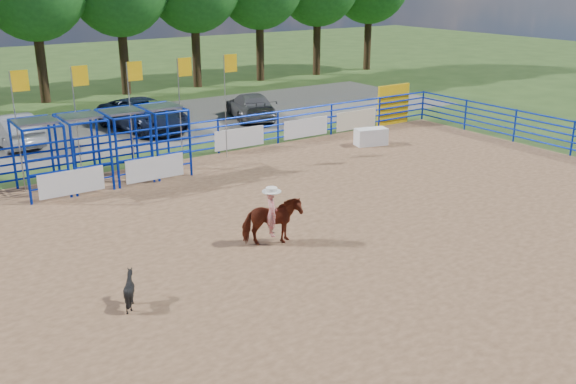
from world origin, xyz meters
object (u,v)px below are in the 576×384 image
object	(u,v)px
car_d	(251,106)
horse_and_rider	(272,217)
announcer_table	(371,137)
calf	(129,290)
car_c	(143,115)
car_b	(12,130)

from	to	relation	value
car_d	horse_and_rider	bearing A→B (deg)	78.39
announcer_table	horse_and_rider	distance (m)	11.82
announcer_table	calf	distance (m)	16.30
car_d	calf	bearing A→B (deg)	68.51
horse_and_rider	calf	xyz separation A→B (m)	(-4.58, -1.15, -0.41)
horse_and_rider	car_c	distance (m)	15.49
announcer_table	calf	size ratio (longest dim) A/B	1.77
announcer_table	car_d	xyz separation A→B (m)	(-1.59, 7.69, 0.29)
horse_and_rider	car_b	distance (m)	16.08
horse_and_rider	car_d	world-z (taller)	horse_and_rider
announcer_table	car_d	size ratio (longest dim) A/B	0.30
calf	announcer_table	bearing A→B (deg)	-82.55
horse_and_rider	calf	bearing A→B (deg)	-165.94
announcer_table	horse_and_rider	bearing A→B (deg)	-144.59
car_b	car_d	xyz separation A→B (m)	(11.53, -1.16, -0.03)
car_b	car_d	bearing A→B (deg)	168.78
car_b	horse_and_rider	bearing A→B (deg)	97.08
horse_and_rider	car_b	size ratio (longest dim) A/B	0.54
announcer_table	calf	world-z (taller)	calf
calf	car_b	world-z (taller)	car_b
car_c	car_d	distance (m)	5.64
announcer_table	horse_and_rider	size ratio (longest dim) A/B	0.60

